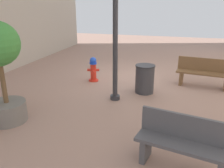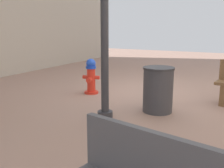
{
  "view_description": "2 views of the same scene",
  "coord_description": "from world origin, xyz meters",
  "views": [
    {
      "loc": [
        -1.64,
        8.34,
        2.73
      ],
      "look_at": [
        0.25,
        1.82,
        0.34
      ],
      "focal_mm": 37.78,
      "sensor_mm": 36.0,
      "label": 1
    },
    {
      "loc": [
        -2.26,
        6.24,
        1.66
      ],
      "look_at": [
        0.41,
        1.22,
        0.42
      ],
      "focal_mm": 42.68,
      "sensor_mm": 36.0,
      "label": 2
    }
  ],
  "objects": [
    {
      "name": "ground_plane",
      "position": [
        0.0,
        0.0,
        0.0
      ],
      "size": [
        23.4,
        23.4,
        0.0
      ],
      "primitive_type": "plane",
      "color": "#9E7A6B"
    },
    {
      "name": "fire_hydrant",
      "position": [
        1.26,
        0.74,
        0.44
      ],
      "size": [
        0.44,
        0.42,
        0.88
      ],
      "color": "red",
      "rests_on": "ground_plane"
    },
    {
      "name": "trash_bin",
      "position": [
        -0.68,
        1.35,
        0.45
      ],
      "size": [
        0.61,
        0.61,
        0.89
      ],
      "color": "#38383D",
      "rests_on": "ground_plane"
    }
  ]
}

